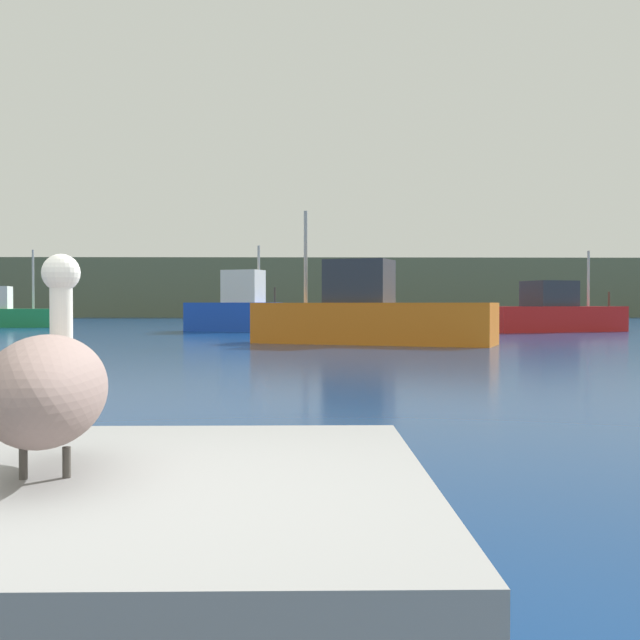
% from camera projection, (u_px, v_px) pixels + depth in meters
% --- Properties ---
extents(hillside_backdrop, '(140.00, 12.09, 5.88)m').
position_uv_depth(hillside_backdrop, '(301.00, 289.00, 81.10)').
color(hillside_backdrop, '#5B664C').
rests_on(hillside_backdrop, ground).
extents(pier_dock, '(2.76, 2.28, 0.63)m').
position_uv_depth(pier_dock, '(48.00, 562.00, 2.79)').
color(pier_dock, gray).
rests_on(pier_dock, ground).
extents(pelican, '(0.57, 1.28, 0.82)m').
position_uv_depth(pelican, '(48.00, 385.00, 2.79)').
color(pelican, gray).
rests_on(pelican, pier_dock).
extents(fishing_boat_red, '(7.22, 4.49, 3.81)m').
position_uv_depth(fishing_boat_red, '(552.00, 314.00, 35.70)').
color(fishing_boat_red, red).
rests_on(fishing_boat_red, ground).
extents(fishing_boat_orange, '(7.87, 4.72, 4.33)m').
position_uv_depth(fishing_boat_orange, '(370.00, 316.00, 24.51)').
color(fishing_boat_orange, orange).
rests_on(fishing_boat_orange, ground).
extents(fishing_boat_blue, '(4.69, 2.95, 3.99)m').
position_uv_depth(fishing_boat_blue, '(236.00, 308.00, 36.00)').
color(fishing_boat_blue, blue).
rests_on(fishing_boat_blue, ground).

